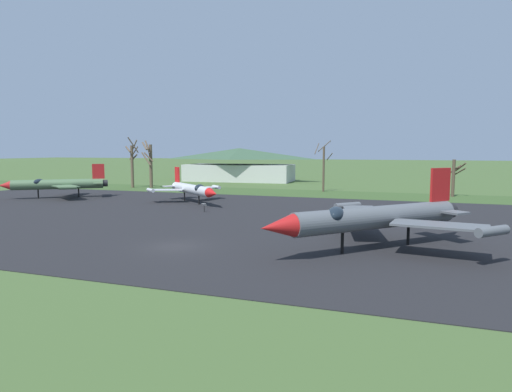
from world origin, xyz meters
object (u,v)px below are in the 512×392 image
(info_placard_rear_center, at_px, (204,207))
(visitor_building, at_px, (239,165))
(jet_fighter_front_right, at_px, (57,184))
(jet_fighter_rear_center, at_px, (192,189))
(jet_fighter_front_left, at_px, (374,217))

(info_placard_rear_center, distance_m, visitor_building, 51.01)
(info_placard_rear_center, height_order, visitor_building, visitor_building)
(jet_fighter_front_right, height_order, visitor_building, visitor_building)
(jet_fighter_rear_center, distance_m, visitor_building, 42.41)
(jet_fighter_front_left, bearing_deg, jet_fighter_front_right, 157.63)
(jet_fighter_rear_center, bearing_deg, jet_fighter_front_left, -39.18)
(jet_fighter_rear_center, bearing_deg, info_placard_rear_center, -53.96)
(jet_fighter_rear_center, height_order, info_placard_rear_center, jet_fighter_rear_center)
(jet_fighter_front_right, xyz_separation_m, visitor_building, (12.24, 42.51, 1.64))
(jet_fighter_front_right, relative_size, info_placard_rear_center, 12.32)
(jet_fighter_front_left, relative_size, jet_fighter_front_right, 1.19)
(jet_fighter_front_left, distance_m, info_placard_rear_center, 23.97)
(jet_fighter_rear_center, height_order, visitor_building, visitor_building)
(jet_fighter_rear_center, relative_size, info_placard_rear_center, 11.63)
(info_placard_rear_center, bearing_deg, jet_fighter_front_right, 167.23)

